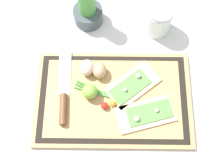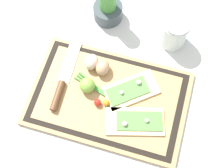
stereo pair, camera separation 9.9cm
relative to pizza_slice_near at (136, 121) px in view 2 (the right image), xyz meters
The scene contains 13 objects.
ground_plane 0.12m from the pizza_slice_near, 152.41° to the left, with size 6.00×6.00×0.00m, color silver.
cutting_board 0.12m from the pizza_slice_near, 152.41° to the left, with size 0.50×0.32×0.02m.
pizza_slice_near is the anchor object (origin of this frame).
pizza_slice_far 0.10m from the pizza_slice_near, 113.64° to the left, with size 0.19×0.18×0.02m.
knife 0.27m from the pizza_slice_near, 169.17° to the left, with size 0.05×0.27×0.02m.
egg_brown 0.20m from the pizza_slice_near, 136.86° to the left, with size 0.04×0.06×0.04m, color tan.
egg_pink 0.24m from the pizza_slice_near, 141.90° to the left, with size 0.04×0.06×0.04m, color beige.
lime 0.19m from the pizza_slice_near, 159.73° to the left, with size 0.05×0.05×0.05m, color #7FB742.
cherry_tomato_red 0.13m from the pizza_slice_near, 169.70° to the left, with size 0.02×0.02×0.02m, color red.
cherry_tomato_yellow 0.11m from the pizza_slice_near, 163.45° to the left, with size 0.02×0.02×0.02m, color orange.
scallion_bunch 0.10m from the pizza_slice_near, 151.19° to the left, with size 0.29×0.13×0.01m.
herb_pot 0.41m from the pizza_slice_near, 118.56° to the left, with size 0.10×0.10×0.18m.
sauce_jar 0.33m from the pizza_slice_near, 81.75° to the left, with size 0.09×0.09×0.11m.
Camera 2 is at (0.10, -0.31, 0.96)m, focal length 50.00 mm.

